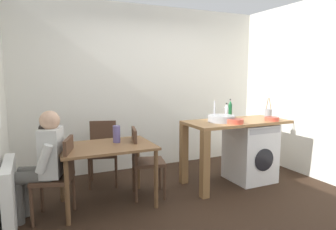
# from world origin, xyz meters

# --- Properties ---
(ground_plane) EXTENTS (5.46, 5.46, 0.00)m
(ground_plane) POSITION_xyz_m (0.00, 0.00, 0.00)
(ground_plane) COLOR black
(wall_back) EXTENTS (4.60, 0.10, 2.70)m
(wall_back) POSITION_xyz_m (0.00, 1.75, 1.35)
(wall_back) COLOR silver
(wall_back) RESTS_ON ground_plane
(wall_counter_side) EXTENTS (0.10, 3.80, 2.70)m
(wall_counter_side) POSITION_xyz_m (2.15, 0.00, 1.35)
(wall_counter_side) COLOR silver
(wall_counter_side) RESTS_ON ground_plane
(radiator) EXTENTS (0.10, 0.80, 0.70)m
(radiator) POSITION_xyz_m (-2.02, 0.30, 0.35)
(radiator) COLOR white
(radiator) RESTS_ON ground_plane
(dining_table) EXTENTS (1.10, 0.76, 0.74)m
(dining_table) POSITION_xyz_m (-0.98, 0.46, 0.64)
(dining_table) COLOR brown
(dining_table) RESTS_ON ground_plane
(chair_person_seat) EXTENTS (0.50, 0.50, 0.90)m
(chair_person_seat) POSITION_xyz_m (-1.53, 0.34, 0.51)
(chair_person_seat) COLOR #4C3323
(chair_person_seat) RESTS_ON ground_plane
(chair_opposite) EXTENTS (0.48, 0.48, 0.90)m
(chair_opposite) POSITION_xyz_m (-0.51, 0.53, 0.51)
(chair_opposite) COLOR #4C3323
(chair_opposite) RESTS_ON ground_plane
(chair_spare_by_wall) EXTENTS (0.49, 0.49, 0.90)m
(chair_spare_by_wall) POSITION_xyz_m (-0.86, 1.24, 0.51)
(chair_spare_by_wall) COLOR #4C3323
(chair_spare_by_wall) RESTS_ON ground_plane
(seated_person) EXTENTS (0.56, 0.54, 1.20)m
(seated_person) POSITION_xyz_m (-1.69, 0.39, 0.67)
(seated_person) COLOR #595651
(seated_person) RESTS_ON ground_plane
(kitchen_counter) EXTENTS (1.50, 0.68, 0.92)m
(kitchen_counter) POSITION_xyz_m (0.69, 0.44, 0.76)
(kitchen_counter) COLOR #9E7042
(kitchen_counter) RESTS_ON ground_plane
(washing_machine) EXTENTS (0.60, 0.61, 0.86)m
(washing_machine) POSITION_xyz_m (1.16, 0.44, 0.43)
(washing_machine) COLOR white
(washing_machine) RESTS_ON ground_plane
(sink_basin) EXTENTS (0.38, 0.38, 0.09)m
(sink_basin) POSITION_xyz_m (0.63, 0.44, 0.97)
(sink_basin) COLOR #9EA0A5
(sink_basin) RESTS_ON kitchen_counter
(tap) EXTENTS (0.02, 0.02, 0.28)m
(tap) POSITION_xyz_m (0.63, 0.62, 1.06)
(tap) COLOR #B2B2B7
(tap) RESTS_ON kitchen_counter
(bottle_tall_green) EXTENTS (0.06, 0.06, 0.24)m
(bottle_tall_green) POSITION_xyz_m (0.84, 0.62, 1.03)
(bottle_tall_green) COLOR silver
(bottle_tall_green) RESTS_ON kitchen_counter
(bottle_squat_brown) EXTENTS (0.06, 0.06, 0.29)m
(bottle_squat_brown) POSITION_xyz_m (0.96, 0.70, 1.05)
(bottle_squat_brown) COLOR #19592D
(bottle_squat_brown) RESTS_ON kitchen_counter
(mixing_bowl) EXTENTS (0.23, 0.23, 0.06)m
(mixing_bowl) POSITION_xyz_m (0.71, 0.24, 0.96)
(mixing_bowl) COLOR #D84C38
(mixing_bowl) RESTS_ON kitchen_counter
(utensil_crock) EXTENTS (0.11, 0.11, 0.30)m
(utensil_crock) POSITION_xyz_m (1.53, 0.49, 0.99)
(utensil_crock) COLOR gray
(utensil_crock) RESTS_ON kitchen_counter
(colander) EXTENTS (0.20, 0.20, 0.06)m
(colander) POSITION_xyz_m (1.35, 0.22, 0.95)
(colander) COLOR #D84C38
(colander) RESTS_ON kitchen_counter
(vase) EXTENTS (0.09, 0.09, 0.21)m
(vase) POSITION_xyz_m (-0.83, 0.56, 0.85)
(vase) COLOR slate
(vase) RESTS_ON dining_table
(scissors) EXTENTS (0.15, 0.06, 0.01)m
(scissors) POSITION_xyz_m (0.85, 0.34, 0.92)
(scissors) COLOR #B2B2B7
(scissors) RESTS_ON kitchen_counter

